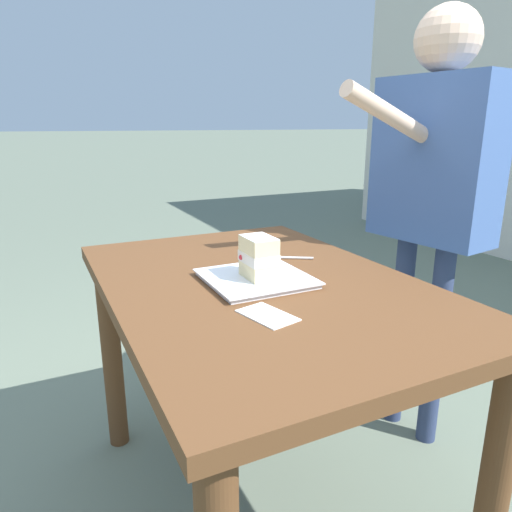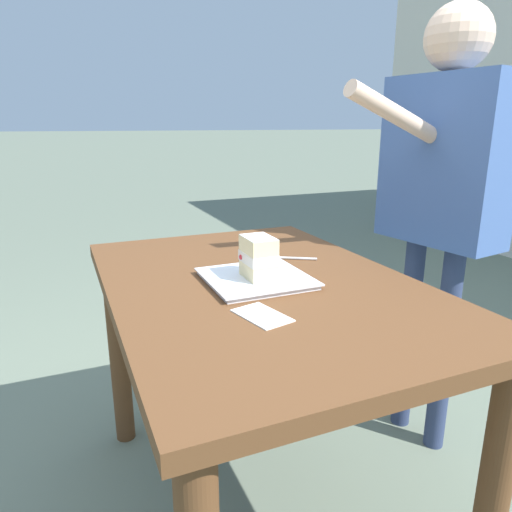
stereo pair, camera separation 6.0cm
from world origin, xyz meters
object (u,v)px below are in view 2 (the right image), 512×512
(dessert_plate, at_px, (256,279))
(cake_slice, at_px, (258,257))
(diner_person, at_px, (443,169))
(patio_table, at_px, (260,323))
(dessert_fork, at_px, (286,258))
(paper_napkin, at_px, (262,315))

(dessert_plate, height_order, cake_slice, cake_slice)
(diner_person, bearing_deg, cake_slice, 99.83)
(patio_table, relative_size, cake_slice, 10.61)
(patio_table, height_order, dessert_fork, dessert_fork)
(dessert_plate, bearing_deg, diner_person, -81.27)
(cake_slice, distance_m, paper_napkin, 0.23)
(dessert_plate, bearing_deg, patio_table, -65.55)
(patio_table, distance_m, cake_slice, 0.20)
(paper_napkin, distance_m, diner_person, 0.91)
(patio_table, bearing_deg, paper_napkin, 157.62)
(dessert_plate, xyz_separation_m, paper_napkin, (-0.22, 0.08, -0.01))
(dessert_plate, distance_m, paper_napkin, 0.23)
(cake_slice, distance_m, dessert_fork, 0.25)
(dessert_fork, bearing_deg, diner_person, -95.07)
(patio_table, relative_size, dessert_fork, 7.60)
(paper_napkin, bearing_deg, diner_person, -67.61)
(cake_slice, relative_size, paper_napkin, 0.75)
(dessert_plate, bearing_deg, paper_napkin, 160.12)
(cake_slice, distance_m, diner_person, 0.76)
(cake_slice, relative_size, dessert_fork, 0.72)
(dessert_fork, distance_m, diner_person, 0.62)
(dessert_plate, height_order, diner_person, diner_person)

